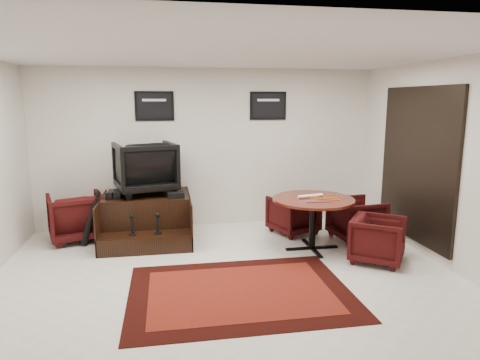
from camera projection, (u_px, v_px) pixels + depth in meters
name	position (u px, v px, depth m)	size (l,w,h in m)	color
ground	(228.00, 279.00, 5.46)	(6.00, 6.00, 0.00)	white
room_shell	(258.00, 138.00, 5.32)	(6.02, 5.02, 2.81)	silver
area_rug	(240.00, 292.00, 5.08)	(2.61, 1.96, 0.01)	black
shine_podium	(147.00, 218.00, 7.02)	(1.41, 1.45, 0.73)	black
shine_chair	(145.00, 165.00, 7.01)	(0.93, 0.87, 0.95)	black
shoes_pair	(114.00, 194.00, 6.77)	(0.24, 0.30, 0.11)	black
polish_kit	(176.00, 195.00, 6.77)	(0.25, 0.18, 0.09)	black
umbrella_black	(91.00, 217.00, 6.64)	(0.34, 0.13, 0.92)	black
umbrella_hooked	(93.00, 216.00, 6.80)	(0.32, 0.12, 0.86)	black
armchair_side	(76.00, 214.00, 6.94)	(0.82, 0.77, 0.84)	black
meeting_table	(313.00, 204.00, 6.43)	(1.22, 1.22, 0.80)	#431309
table_chair_back	(293.00, 213.00, 7.30)	(0.69, 0.65, 0.71)	black
table_chair_window	(357.00, 217.00, 6.96)	(0.73, 0.69, 0.75)	black
table_chair_corner	(378.00, 237.00, 5.99)	(0.69, 0.65, 0.71)	black
paper_roll	(310.00, 196.00, 6.46)	(0.05, 0.05, 0.42)	white
table_clutter	(323.00, 199.00, 6.34)	(0.57, 0.35, 0.01)	orange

